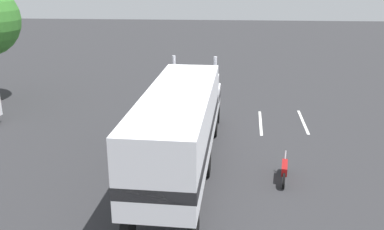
% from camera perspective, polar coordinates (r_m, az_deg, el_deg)
% --- Properties ---
extents(ground_plane, '(120.00, 120.00, 0.00)m').
position_cam_1_polar(ground_plane, '(25.55, 1.43, -1.27)').
color(ground_plane, '#2D2D30').
extents(lane_stripe_near, '(4.40, 0.39, 0.01)m').
position_cam_1_polar(lane_stripe_near, '(26.15, 9.17, -1.02)').
color(lane_stripe_near, silver).
rests_on(lane_stripe_near, ground_plane).
extents(lane_stripe_mid, '(4.40, 0.29, 0.01)m').
position_cam_1_polar(lane_stripe_mid, '(26.85, 14.67, -0.88)').
color(lane_stripe_mid, silver).
rests_on(lane_stripe_mid, ground_plane).
extents(semi_truck, '(14.27, 3.17, 4.50)m').
position_cam_1_polar(semi_truck, '(18.52, -1.32, -0.77)').
color(semi_truck, white).
rests_on(semi_truck, ground_plane).
extents(person_bystander, '(0.36, 0.47, 1.63)m').
position_cam_1_polar(person_bystander, '(22.07, -7.19, -2.19)').
color(person_bystander, '#2D3347').
rests_on(person_bystander, ground_plane).
extents(motorcycle, '(2.10, 0.42, 1.12)m').
position_cam_1_polar(motorcycle, '(19.08, 12.28, -7.25)').
color(motorcycle, black).
rests_on(motorcycle, ground_plane).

